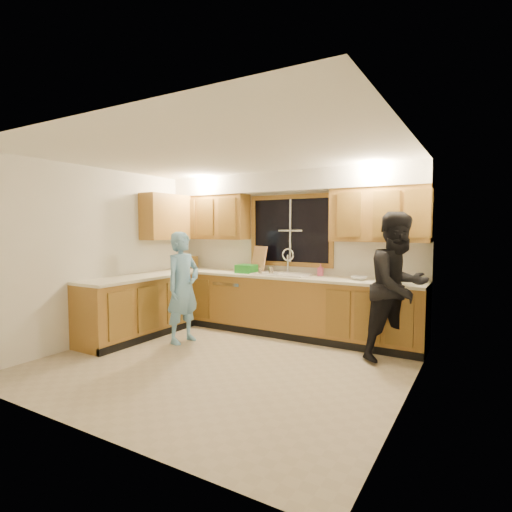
{
  "coord_description": "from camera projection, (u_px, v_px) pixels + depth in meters",
  "views": [
    {
      "loc": [
        2.74,
        -3.88,
        1.64
      ],
      "look_at": [
        0.09,
        0.65,
        1.27
      ],
      "focal_mm": 28.0,
      "sensor_mm": 36.0,
      "label": 1
    }
  ],
  "objects": [
    {
      "name": "base_cabinets_back",
      "position": [
        282.0,
        306.0,
        6.19
      ],
      "size": [
        4.2,
        0.6,
        0.88
      ],
      "primitive_type": "cube",
      "color": "#A2712F",
      "rests_on": "ground"
    },
    {
      "name": "wall_right",
      "position": [
        408.0,
        270.0,
        3.69
      ],
      "size": [
        0.0,
        3.8,
        3.8
      ],
      "primitive_type": "plane",
      "rotation": [
        1.57,
        0.0,
        -1.57
      ],
      "color": "silver",
      "rests_on": "ground"
    },
    {
      "name": "window_frame",
      "position": [
        291.0,
        231.0,
        6.35
      ],
      "size": [
        1.44,
        0.03,
        1.14
      ],
      "color": "black",
      "rests_on": "wall_back"
    },
    {
      "name": "bowl",
      "position": [
        359.0,
        278.0,
        5.54
      ],
      "size": [
        0.24,
        0.24,
        0.05
      ],
      "primitive_type": "imported",
      "rotation": [
        0.0,
        0.0,
        -0.13
      ],
      "color": "silver",
      "rests_on": "countertop_back"
    },
    {
      "name": "cutting_board",
      "position": [
        259.0,
        259.0,
        6.51
      ],
      "size": [
        0.34,
        0.22,
        0.42
      ],
      "primitive_type": "cube",
      "rotation": [
        -0.21,
        0.0,
        -0.37
      ],
      "color": "tan",
      "rests_on": "countertop_back"
    },
    {
      "name": "man",
      "position": [
        183.0,
        287.0,
        5.71
      ],
      "size": [
        0.44,
        0.61,
        1.59
      ],
      "primitive_type": "imported",
      "rotation": [
        0.0,
        0.0,
        1.47
      ],
      "color": "#73B1DA",
      "rests_on": "floor"
    },
    {
      "name": "dish_crate",
      "position": [
        246.0,
        269.0,
        6.41
      ],
      "size": [
        0.29,
        0.27,
        0.13
      ],
      "primitive_type": "cube",
      "rotation": [
        0.0,
        0.0,
        0.01
      ],
      "color": "#248E28",
      "rests_on": "countertop_back"
    },
    {
      "name": "sink",
      "position": [
        282.0,
        278.0,
        6.16
      ],
      "size": [
        0.86,
        0.52,
        0.57
      ],
      "color": "white",
      "rests_on": "countertop_back"
    },
    {
      "name": "base_cabinets_left",
      "position": [
        138.0,
        308.0,
        6.02
      ],
      "size": [
        0.6,
        1.9,
        0.88
      ],
      "primitive_type": "cube",
      "color": "#A2712F",
      "rests_on": "ground"
    },
    {
      "name": "countertop_back",
      "position": [
        282.0,
        276.0,
        6.14
      ],
      "size": [
        4.2,
        0.63,
        0.04
      ],
      "primitive_type": "cube",
      "color": "#F1E9CA",
      "rests_on": "base_cabinets_back"
    },
    {
      "name": "upper_cabinets_right",
      "position": [
        380.0,
        215.0,
        5.49
      ],
      "size": [
        1.35,
        0.33,
        0.75
      ],
      "primitive_type": "cube",
      "color": "#A2712F",
      "rests_on": "wall_back"
    },
    {
      "name": "knife_block",
      "position": [
        194.0,
        262.0,
        7.16
      ],
      "size": [
        0.14,
        0.13,
        0.22
      ],
      "primitive_type": "cube",
      "rotation": [
        0.0,
        0.0,
        0.28
      ],
      "color": "olive",
      "rests_on": "countertop_back"
    },
    {
      "name": "woman",
      "position": [
        398.0,
        287.0,
        4.9
      ],
      "size": [
        1.09,
        1.13,
        1.84
      ],
      "primitive_type": "imported",
      "rotation": [
        0.0,
        0.0,
        0.95
      ],
      "color": "black",
      "rests_on": "floor"
    },
    {
      "name": "soffit",
      "position": [
        286.0,
        182.0,
        6.16
      ],
      "size": [
        4.2,
        0.35,
        0.3
      ],
      "primitive_type": "cube",
      "color": "white",
      "rests_on": "wall_back"
    },
    {
      "name": "soap_bottle",
      "position": [
        320.0,
        270.0,
        6.02
      ],
      "size": [
        0.09,
        0.09,
        0.18
      ],
      "primitive_type": "imported",
      "rotation": [
        0.0,
        0.0,
        0.15
      ],
      "color": "#DF5583",
      "rests_on": "countertop_back"
    },
    {
      "name": "ceiling",
      "position": [
        222.0,
        154.0,
        4.66
      ],
      "size": [
        4.2,
        4.2,
        0.0
      ],
      "primitive_type": "plane",
      "rotation": [
        3.14,
        0.0,
        0.0
      ],
      "color": "white"
    },
    {
      "name": "can_left",
      "position": [
        260.0,
        271.0,
        6.11
      ],
      "size": [
        0.08,
        0.08,
        0.12
      ],
      "primitive_type": "cylinder",
      "rotation": [
        0.0,
        0.0,
        0.3
      ],
      "color": "#BFB093",
      "rests_on": "countertop_back"
    },
    {
      "name": "upper_cabinets_left",
      "position": [
        212.0,
        217.0,
        6.92
      ],
      "size": [
        1.35,
        0.33,
        0.75
      ],
      "primitive_type": "cube",
      "color": "#A2712F",
      "rests_on": "wall_back"
    },
    {
      "name": "stove",
      "position": [
        107.0,
        314.0,
        5.52
      ],
      "size": [
        0.58,
        0.75,
        0.9
      ],
      "primitive_type": "cube",
      "color": "white",
      "rests_on": "floor"
    },
    {
      "name": "wall_back",
      "position": [
        291.0,
        252.0,
        6.39
      ],
      "size": [
        4.2,
        0.0,
        4.2
      ],
      "primitive_type": "plane",
      "rotation": [
        1.57,
        0.0,
        0.0
      ],
      "color": "silver",
      "rests_on": "ground"
    },
    {
      "name": "countertop_left",
      "position": [
        138.0,
        278.0,
        5.98
      ],
      "size": [
        0.63,
        1.9,
        0.04
      ],
      "primitive_type": "cube",
      "color": "#F1E9CA",
      "rests_on": "base_cabinets_left"
    },
    {
      "name": "can_right",
      "position": [
        271.0,
        271.0,
        6.12
      ],
      "size": [
        0.09,
        0.09,
        0.13
      ],
      "primitive_type": "cylinder",
      "rotation": [
        0.0,
        0.0,
        -0.22
      ],
      "color": "#BFB093",
      "rests_on": "countertop_back"
    },
    {
      "name": "wall_left",
      "position": [
        104.0,
        255.0,
        5.81
      ],
      "size": [
        0.0,
        3.8,
        3.8
      ],
      "primitive_type": "plane",
      "rotation": [
        1.57,
        0.0,
        1.57
      ],
      "color": "silver",
      "rests_on": "ground"
    },
    {
      "name": "dishwasher",
      "position": [
        236.0,
        302.0,
        6.61
      ],
      "size": [
        0.6,
        0.56,
        0.82
      ],
      "primitive_type": "cube",
      "color": "white",
      "rests_on": "floor"
    },
    {
      "name": "upper_cabinets_return",
      "position": [
        166.0,
        217.0,
        6.65
      ],
      "size": [
        0.33,
        0.9,
        0.75
      ],
      "primitive_type": "cube",
      "color": "#A2712F",
      "rests_on": "wall_left"
    },
    {
      "name": "floor",
      "position": [
        223.0,
        363.0,
        4.84
      ],
      "size": [
        4.2,
        4.2,
        0.0
      ],
      "primitive_type": "plane",
      "color": "tan",
      "rests_on": "ground"
    }
  ]
}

